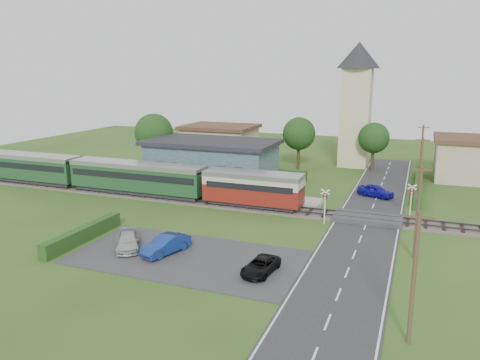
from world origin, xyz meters
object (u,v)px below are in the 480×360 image
(equipment_hut, at_px, (131,173))
(car_park_dark, at_px, (260,266))
(crossing_signal_near, at_px, (325,201))
(car_on_road, at_px, (376,191))
(pedestrian_far, at_px, (148,177))
(crossing_signal_far, at_px, (411,196))
(pedestrian_near, at_px, (230,187))
(station_building, at_px, (212,161))
(house_west, at_px, (220,143))
(house_east, at_px, (470,158))
(car_park_blue, at_px, (166,245))
(car_park_silver, at_px, (128,241))
(train, at_px, (113,174))
(church_tower, at_px, (357,95))

(equipment_hut, distance_m, car_park_dark, 28.84)
(crossing_signal_near, relative_size, car_on_road, 0.83)
(pedestrian_far, bearing_deg, crossing_signal_far, -108.62)
(pedestrian_near, height_order, pedestrian_far, pedestrian_far)
(station_building, relative_size, crossing_signal_far, 4.88)
(station_building, relative_size, house_west, 1.48)
(house_east, xyz_separation_m, crossing_signal_far, (-6.40, -19.61, -0.66))
(equipment_hut, height_order, car_park_blue, equipment_hut)
(car_park_dark, relative_size, pedestrian_near, 2.49)
(house_east, distance_m, car_park_blue, 42.94)
(house_east, bearing_deg, car_park_silver, -126.31)
(crossing_signal_far, relative_size, pedestrian_far, 1.94)
(house_east, bearing_deg, car_on_road, -127.72)
(station_building, bearing_deg, pedestrian_far, -135.56)
(car_park_dark, relative_size, pedestrian_far, 2.20)
(crossing_signal_far, bearing_deg, car_on_road, 120.21)
(equipment_hut, distance_m, house_east, 42.41)
(pedestrian_near, bearing_deg, crossing_signal_near, 164.86)
(station_building, xyz_separation_m, car_park_silver, (3.41, -23.17, -2.03))
(house_west, bearing_deg, train, -97.71)
(crossing_signal_near, distance_m, car_park_silver, 17.59)
(pedestrian_far, bearing_deg, car_park_dark, -148.68)
(car_on_road, bearing_deg, pedestrian_near, 133.14)
(house_west, relative_size, pedestrian_far, 6.39)
(train, xyz_separation_m, car_park_blue, (14.79, -14.00, -1.42))
(house_east, height_order, crossing_signal_near, house_east)
(car_park_dark, bearing_deg, crossing_signal_far, 68.41)
(station_building, distance_m, car_park_blue, 24.02)
(church_tower, relative_size, pedestrian_near, 11.83)
(crossing_signal_far, distance_m, car_park_dark, 19.52)
(station_building, relative_size, car_park_blue, 3.86)
(house_east, height_order, pedestrian_far, house_east)
(station_building, height_order, car_park_dark, station_building)
(train, height_order, church_tower, church_tower)
(house_west, xyz_separation_m, car_park_dark, (19.50, -37.81, -2.20))
(train, bearing_deg, car_park_dark, -33.22)
(house_east, distance_m, car_park_silver, 44.95)
(house_west, bearing_deg, equipment_hut, -98.62)
(station_building, distance_m, church_tower, 23.89)
(train, distance_m, car_park_dark, 27.08)
(train, relative_size, crossing_signal_near, 13.18)
(equipment_hut, xyz_separation_m, crossing_signal_far, (31.60, -0.81, 0.39))
(train, xyz_separation_m, car_park_silver, (11.52, -14.18, -1.51))
(station_building, bearing_deg, church_tower, 48.59)
(church_tower, xyz_separation_m, pedestrian_near, (-10.03, -23.05, -9.03))
(house_west, distance_m, car_park_blue, 38.85)
(house_west, height_order, crossing_signal_far, house_west)
(station_building, bearing_deg, pedestrian_near, -50.54)
(house_west, height_order, pedestrian_near, house_west)
(station_building, xyz_separation_m, car_on_road, (19.84, -0.14, -1.97))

